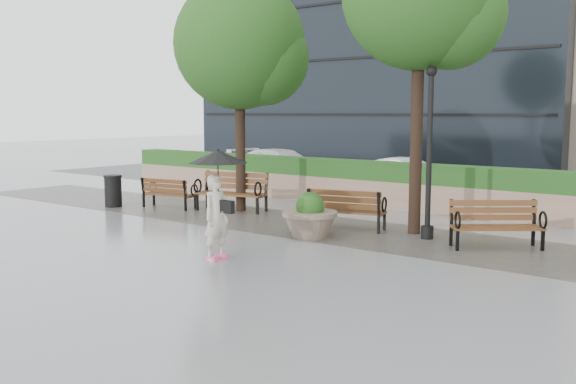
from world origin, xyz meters
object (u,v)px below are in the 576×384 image
Objects in this scene: trash_bin at (113,192)px; car_right at (407,177)px; planter_left at (310,220)px; pedestrian at (217,194)px; bench_1 at (232,200)px; bench_3 at (496,235)px; bench_0 at (169,199)px; bench_2 at (346,218)px; lamppost at (429,164)px; car_left at (282,167)px.

car_right is at bearing 54.52° from trash_bin.
pedestrian reaches higher than planter_left.
bench_1 is 1.15× the size of bench_3.
bench_0 is 7.05m from pedestrian.
bench_1 reaches higher than bench_2.
bench_0 is 1.97m from bench_1.
trash_bin is 0.24× the size of lamppost.
bench_3 is at bearing -38.49° from pedestrian.
bench_2 is at bearing 0.35° from pedestrian.
car_left is at bearing 144.56° from lamppost.
car_left is at bearing 102.28° from bench_1.
bench_1 is at bearing 44.08° from pedestrian.
bench_3 is at bearing 6.06° from trash_bin.
bench_3 reaches higher than bench_2.
pedestrian is (-0.14, -2.82, 0.87)m from planter_left.
bench_2 is at bearing 85.50° from planter_left.
bench_0 is at bearing -172.71° from bench_1.
bench_0 is at bearing 143.97° from bench_3.
car_right is at bearing -86.68° from car_left.
planter_left is at bearing 160.61° from bench_0.
lamppost is (9.59, 1.23, 1.22)m from trash_bin.
bench_0 is at bearing 144.08° from car_right.
lamppost is (2.05, 0.12, 1.38)m from bench_2.
trash_bin is at bearing -169.15° from bench_1.
car_left is (-10.97, 6.74, 0.39)m from bench_3.
car_right is at bearing 55.94° from bench_1.
bench_3 is 11.22m from trash_bin.
bench_1 is 0.57× the size of lamppost.
bench_1 is (1.83, 0.72, 0.06)m from bench_0.
planter_left is at bearing -173.22° from car_right.
bench_3 reaches higher than trash_bin.
bench_0 is at bearing -165.75° from car_left.
bench_3 is (7.81, -0.38, -0.03)m from bench_1.
bench_1 reaches higher than bench_0.
planter_left is 1.38× the size of trash_bin.
bench_1 is 1.03× the size of pedestrian.
planter_left is (5.91, -1.10, 0.14)m from bench_0.
bench_0 is 8.20m from lamppost.
car_left is (-9.41, 6.70, -0.99)m from lamppost.
bench_2 is 3.62m from bench_3.
bench_0 is at bearing 169.45° from planter_left.
bench_1 is 1.11× the size of bench_2.
trash_bin is at bearing 138.87° from car_right.
bench_0 is 7.22m from car_left.
bench_2 is 0.51× the size of lamppost.
lamppost is 1.00× the size of car_right.
pedestrian is (3.94, -4.64, 0.95)m from bench_1.
bench_3 is at bearing -1.52° from lamppost.
car_right is at bearing 12.33° from pedestrian.
lamppost is (-1.57, 0.04, 1.38)m from bench_3.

